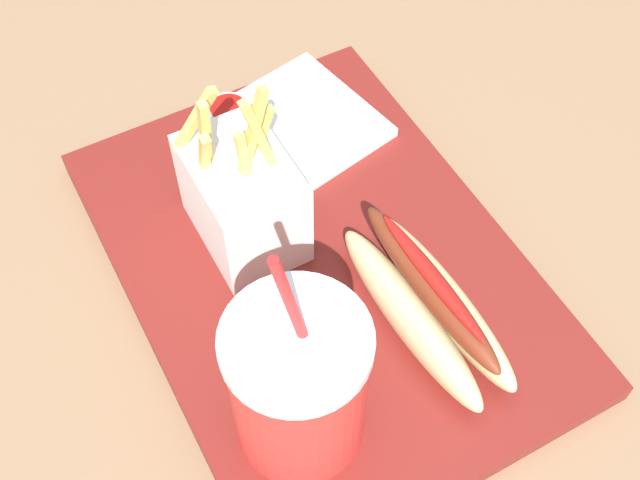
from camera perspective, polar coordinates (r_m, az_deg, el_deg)
The scene contains 7 objects.
ground_plane at distance 0.71m, azimuth -0.00°, elevation -2.78°, with size 2.40×2.40×0.02m, color #8C6B4C.
food_tray at distance 0.69m, azimuth -0.00°, elevation -1.90°, with size 0.43×0.30×0.02m, color maroon.
soda_cup at distance 0.56m, azimuth -1.52°, elevation -9.94°, with size 0.10×0.10×0.21m.
fries_basket at distance 0.66m, azimuth -5.35°, elevation 2.95°, with size 0.10×0.07×0.17m.
hot_dog_1 at distance 0.64m, azimuth 7.37°, elevation -4.31°, with size 0.18×0.07×0.07m.
ketchup_cup_1 at distance 0.77m, azimuth -6.59°, elevation 8.48°, with size 0.04×0.04×0.02m.
napkin_stack at distance 0.77m, azimuth -1.23°, elevation 8.13°, with size 0.13×0.12×0.01m, color white.
Camera 1 is at (-0.33, 0.18, 0.59)m, focal length 46.43 mm.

